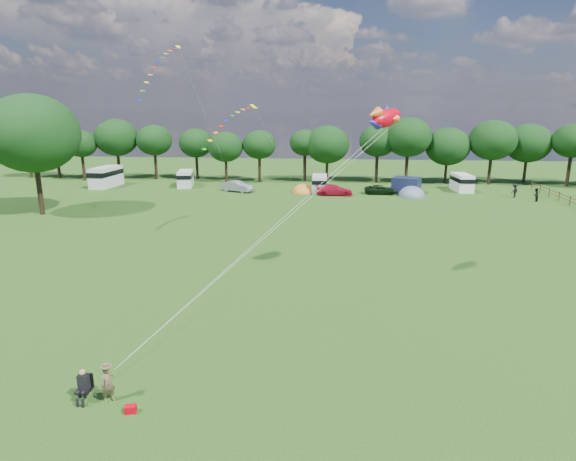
# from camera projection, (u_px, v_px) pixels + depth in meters

# --- Properties ---
(ground_plane) EXTENTS (180.00, 180.00, 0.00)m
(ground_plane) POSITION_uv_depth(u_px,v_px,m) (273.00, 344.00, 24.88)
(ground_plane) COLOR black
(ground_plane) RESTS_ON ground
(tree_line) EXTENTS (102.98, 10.98, 10.27)m
(tree_line) POSITION_uv_depth(u_px,v_px,m) (350.00, 142.00, 75.77)
(tree_line) COLOR black
(tree_line) RESTS_ON ground
(big_tree) EXTENTS (10.00, 10.00, 13.28)m
(big_tree) POSITION_uv_depth(u_px,v_px,m) (32.00, 134.00, 52.40)
(big_tree) COLOR black
(big_tree) RESTS_ON ground
(car_b) EXTENTS (4.66, 3.07, 1.54)m
(car_b) POSITION_uv_depth(u_px,v_px,m) (237.00, 186.00, 68.81)
(car_b) COLOR gray
(car_b) RESTS_ON ground
(car_c) EXTENTS (4.84, 2.10, 1.44)m
(car_c) POSITION_uv_depth(u_px,v_px,m) (334.00, 190.00, 66.11)
(car_c) COLOR red
(car_c) RESTS_ON ground
(car_d) EXTENTS (4.57, 2.14, 1.24)m
(car_d) POSITION_uv_depth(u_px,v_px,m) (381.00, 190.00, 66.95)
(car_d) COLOR black
(car_d) RESTS_ON ground
(campervan_a) EXTENTS (3.02, 6.27, 2.99)m
(campervan_a) POSITION_uv_depth(u_px,v_px,m) (106.00, 176.00, 72.92)
(campervan_a) COLOR silver
(campervan_a) RESTS_ON ground
(campervan_b) EXTENTS (2.98, 5.21, 2.40)m
(campervan_b) POSITION_uv_depth(u_px,v_px,m) (186.00, 178.00, 73.22)
(campervan_b) COLOR silver
(campervan_b) RESTS_ON ground
(campervan_c) EXTENTS (2.14, 4.87, 2.37)m
(campervan_c) POSITION_uv_depth(u_px,v_px,m) (320.00, 183.00, 68.55)
(campervan_c) COLOR silver
(campervan_c) RESTS_ON ground
(campervan_d) EXTENTS (2.47, 5.10, 2.43)m
(campervan_d) POSITION_uv_depth(u_px,v_px,m) (462.00, 182.00, 69.38)
(campervan_d) COLOR white
(campervan_d) RESTS_ON ground
(tent_orange) EXTENTS (3.22, 3.52, 2.52)m
(tent_orange) POSITION_uv_depth(u_px,v_px,m) (303.00, 193.00, 68.11)
(tent_orange) COLOR orange
(tent_orange) RESTS_ON ground
(tent_greyblue) EXTENTS (3.72, 4.07, 2.77)m
(tent_greyblue) POSITION_uv_depth(u_px,v_px,m) (412.00, 196.00, 65.40)
(tent_greyblue) COLOR slate
(tent_greyblue) RESTS_ON ground
(awning_navy) EXTENTS (4.41, 4.03, 2.25)m
(awning_navy) POSITION_uv_depth(u_px,v_px,m) (406.00, 185.00, 67.54)
(awning_navy) COLOR #151C38
(awning_navy) RESTS_ON ground
(kite_flyer) EXTENTS (0.68, 0.67, 1.58)m
(kite_flyer) POSITION_uv_depth(u_px,v_px,m) (108.00, 384.00, 19.87)
(kite_flyer) COLOR brown
(kite_flyer) RESTS_ON ground
(camp_chair) EXTENTS (0.61, 0.60, 1.47)m
(camp_chair) POSITION_uv_depth(u_px,v_px,m) (84.00, 382.00, 19.87)
(camp_chair) COLOR #99999E
(camp_chair) RESTS_ON ground
(kite_bag) EXTENTS (0.50, 0.38, 0.32)m
(kite_bag) POSITION_uv_depth(u_px,v_px,m) (131.00, 409.00, 19.26)
(kite_bag) COLOR #BD000F
(kite_bag) RESTS_ON ground
(fish_kite) EXTENTS (2.84, 2.97, 1.74)m
(fish_kite) POSITION_uv_depth(u_px,v_px,m) (384.00, 118.00, 30.34)
(fish_kite) COLOR red
(fish_kite) RESTS_ON ground
(streamer_kite_a) EXTENTS (3.24, 5.53, 5.73)m
(streamer_kite_a) POSITION_uv_depth(u_px,v_px,m) (162.00, 63.00, 49.16)
(streamer_kite_a) COLOR yellow
(streamer_kite_a) RESTS_ON ground
(streamer_kite_b) EXTENTS (4.19, 4.70, 3.80)m
(streamer_kite_b) POSITION_uv_depth(u_px,v_px,m) (234.00, 119.00, 42.50)
(streamer_kite_b) COLOR #FDEE00
(streamer_kite_b) RESTS_ON ground
(walker_a) EXTENTS (0.97, 0.97, 1.74)m
(walker_a) POSITION_uv_depth(u_px,v_px,m) (536.00, 195.00, 61.57)
(walker_a) COLOR black
(walker_a) RESTS_ON ground
(walker_b) EXTENTS (1.30, 1.20, 1.88)m
(walker_b) POSITION_uv_depth(u_px,v_px,m) (515.00, 191.00, 64.40)
(walker_b) COLOR black
(walker_b) RESTS_ON ground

